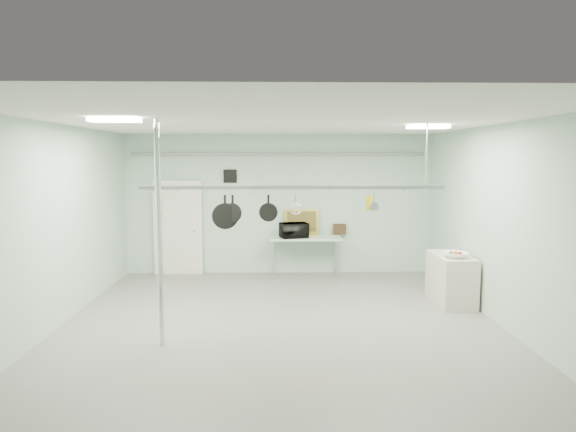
{
  "coord_description": "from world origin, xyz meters",
  "views": [
    {
      "loc": [
        -0.08,
        -7.74,
        2.66
      ],
      "look_at": [
        0.14,
        1.0,
        1.67
      ],
      "focal_mm": 32.0,
      "sensor_mm": 36.0,
      "label": 1
    }
  ],
  "objects_px": {
    "pot_rack": "(293,186)",
    "prep_table": "(305,240)",
    "skillet_right": "(268,207)",
    "chrome_pole": "(159,234)",
    "coffee_canister": "(301,232)",
    "skillet_mid": "(233,208)",
    "microwave": "(294,230)",
    "skillet_left": "(225,212)",
    "side_cabinet": "(451,279)",
    "fruit_bowl": "(456,255)"
  },
  "relations": [
    {
      "from": "side_cabinet",
      "to": "microwave",
      "type": "height_order",
      "value": "microwave"
    },
    {
      "from": "microwave",
      "to": "coffee_canister",
      "type": "bearing_deg",
      "value": -179.25
    },
    {
      "from": "coffee_canister",
      "to": "skillet_mid",
      "type": "distance_m",
      "value": 3.56
    },
    {
      "from": "microwave",
      "to": "skillet_left",
      "type": "distance_m",
      "value": 3.48
    },
    {
      "from": "fruit_bowl",
      "to": "skillet_mid",
      "type": "relative_size",
      "value": 1.0
    },
    {
      "from": "chrome_pole",
      "to": "coffee_canister",
      "type": "xyz_separation_m",
      "value": [
        2.19,
        4.12,
        -0.58
      ]
    },
    {
      "from": "skillet_mid",
      "to": "pot_rack",
      "type": "bearing_deg",
      "value": 21.58
    },
    {
      "from": "prep_table",
      "to": "side_cabinet",
      "type": "xyz_separation_m",
      "value": [
        2.55,
        -2.2,
        -0.38
      ]
    },
    {
      "from": "prep_table",
      "to": "microwave",
      "type": "bearing_deg",
      "value": -155.31
    },
    {
      "from": "pot_rack",
      "to": "skillet_mid",
      "type": "distance_m",
      "value": 1.01
    },
    {
      "from": "chrome_pole",
      "to": "skillet_right",
      "type": "distance_m",
      "value": 1.78
    },
    {
      "from": "microwave",
      "to": "fruit_bowl",
      "type": "xyz_separation_m",
      "value": [
        2.78,
        -2.36,
        -0.12
      ]
    },
    {
      "from": "side_cabinet",
      "to": "skillet_mid",
      "type": "bearing_deg",
      "value": -164.24
    },
    {
      "from": "chrome_pole",
      "to": "fruit_bowl",
      "type": "distance_m",
      "value": 5.16
    },
    {
      "from": "skillet_left",
      "to": "skillet_mid",
      "type": "distance_m",
      "value": 0.14
    },
    {
      "from": "fruit_bowl",
      "to": "skillet_mid",
      "type": "bearing_deg",
      "value": -168.02
    },
    {
      "from": "chrome_pole",
      "to": "side_cabinet",
      "type": "xyz_separation_m",
      "value": [
        4.85,
        2.0,
        -1.15
      ]
    },
    {
      "from": "prep_table",
      "to": "side_cabinet",
      "type": "height_order",
      "value": "prep_table"
    },
    {
      "from": "fruit_bowl",
      "to": "chrome_pole",
      "type": "bearing_deg",
      "value": -160.35
    },
    {
      "from": "prep_table",
      "to": "skillet_left",
      "type": "bearing_deg",
      "value": -113.96
    },
    {
      "from": "chrome_pole",
      "to": "skillet_left",
      "type": "bearing_deg",
      "value": 47.19
    },
    {
      "from": "side_cabinet",
      "to": "skillet_right",
      "type": "relative_size",
      "value": 3.0
    },
    {
      "from": "skillet_mid",
      "to": "skillet_right",
      "type": "height_order",
      "value": "same"
    },
    {
      "from": "skillet_left",
      "to": "skillet_mid",
      "type": "bearing_deg",
      "value": -2.09
    },
    {
      "from": "pot_rack",
      "to": "prep_table",
      "type": "bearing_deg",
      "value": 83.09
    },
    {
      "from": "fruit_bowl",
      "to": "skillet_right",
      "type": "distance_m",
      "value": 3.53
    },
    {
      "from": "chrome_pole",
      "to": "skillet_mid",
      "type": "xyz_separation_m",
      "value": [
        0.95,
        0.9,
        0.28
      ]
    },
    {
      "from": "pot_rack",
      "to": "microwave",
      "type": "bearing_deg",
      "value": 87.53
    },
    {
      "from": "side_cabinet",
      "to": "skillet_left",
      "type": "relative_size",
      "value": 2.2
    },
    {
      "from": "microwave",
      "to": "skillet_mid",
      "type": "distance_m",
      "value": 3.45
    },
    {
      "from": "skillet_right",
      "to": "chrome_pole",
      "type": "bearing_deg",
      "value": -142.9
    },
    {
      "from": "prep_table",
      "to": "side_cabinet",
      "type": "bearing_deg",
      "value": -40.79
    },
    {
      "from": "microwave",
      "to": "skillet_mid",
      "type": "relative_size",
      "value": 1.42
    },
    {
      "from": "chrome_pole",
      "to": "skillet_right",
      "type": "xyz_separation_m",
      "value": [
        1.51,
        0.9,
        0.28
      ]
    },
    {
      "from": "side_cabinet",
      "to": "coffee_canister",
      "type": "distance_m",
      "value": 3.45
    },
    {
      "from": "prep_table",
      "to": "microwave",
      "type": "xyz_separation_m",
      "value": [
        -0.26,
        -0.12,
        0.24
      ]
    },
    {
      "from": "side_cabinet",
      "to": "skillet_mid",
      "type": "xyz_separation_m",
      "value": [
        -3.9,
        -1.1,
        1.43
      ]
    },
    {
      "from": "chrome_pole",
      "to": "prep_table",
      "type": "relative_size",
      "value": 2.0
    },
    {
      "from": "pot_rack",
      "to": "skillet_mid",
      "type": "xyz_separation_m",
      "value": [
        -0.95,
        0.0,
        -0.35
      ]
    },
    {
      "from": "microwave",
      "to": "skillet_left",
      "type": "height_order",
      "value": "skillet_left"
    },
    {
      "from": "prep_table",
      "to": "side_cabinet",
      "type": "relative_size",
      "value": 1.33
    },
    {
      "from": "prep_table",
      "to": "skillet_right",
      "type": "distance_m",
      "value": 3.55
    },
    {
      "from": "microwave",
      "to": "coffee_canister",
      "type": "xyz_separation_m",
      "value": [
        0.16,
        0.04,
        -0.05
      ]
    },
    {
      "from": "coffee_canister",
      "to": "skillet_mid",
      "type": "height_order",
      "value": "skillet_mid"
    },
    {
      "from": "chrome_pole",
      "to": "fruit_bowl",
      "type": "relative_size",
      "value": 7.64
    },
    {
      "from": "fruit_bowl",
      "to": "pot_rack",
      "type": "bearing_deg",
      "value": -164.3
    },
    {
      "from": "side_cabinet",
      "to": "microwave",
      "type": "relative_size",
      "value": 2.03
    },
    {
      "from": "skillet_mid",
      "to": "side_cabinet",
      "type": "bearing_deg",
      "value": 37.34
    },
    {
      "from": "pot_rack",
      "to": "skillet_right",
      "type": "height_order",
      "value": "pot_rack"
    },
    {
      "from": "coffee_canister",
      "to": "skillet_left",
      "type": "height_order",
      "value": "skillet_left"
    }
  ]
}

